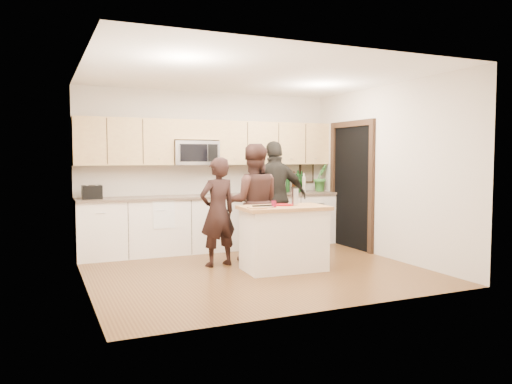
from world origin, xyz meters
name	(u,v)px	position (x,y,z in m)	size (l,w,h in m)	color
floor	(254,270)	(0.00, 0.00, 0.00)	(4.50, 4.50, 0.00)	brown
room_shell	(254,146)	(0.00, 0.00, 1.73)	(4.52, 4.02, 2.71)	beige
back_cabinetry	(215,222)	(0.00, 1.69, 0.47)	(4.50, 0.66, 0.94)	white
upper_cabinetry	(213,142)	(0.03, 1.83, 1.84)	(4.50, 0.33, 0.75)	tan
microwave	(195,153)	(-0.31, 1.80, 1.65)	(0.76, 0.41, 0.40)	silver
doorway	(352,182)	(2.23, 0.90, 1.16)	(0.06, 1.25, 2.20)	black
framed_picture	(306,173)	(1.95, 1.98, 1.28)	(0.30, 0.03, 0.38)	black
dish_towel	(162,206)	(-0.95, 1.50, 0.80)	(0.34, 0.60, 0.48)	white
island	(284,238)	(0.38, -0.16, 0.45)	(1.23, 0.76, 0.90)	white
red_plate	(283,205)	(0.41, -0.08, 0.91)	(0.29, 0.29, 0.02)	maroon
box_grater	(295,196)	(0.55, -0.17, 1.04)	(0.09, 0.06, 0.24)	silver
drink_glass	(274,204)	(0.17, -0.26, 0.94)	(0.07, 0.07, 0.09)	maroon
cutting_board	(257,208)	(-0.10, -0.32, 0.91)	(0.22, 0.18, 0.02)	#AB7747
tongs	(262,206)	(0.01, -0.25, 0.93)	(0.28, 0.03, 0.02)	black
knife	(266,207)	(0.02, -0.34, 0.92)	(0.20, 0.02, 0.01)	silver
toaster	(92,192)	(-1.99, 1.67, 1.04)	(0.29, 0.23, 0.21)	black
bottle_cluster	(297,182)	(1.59, 1.71, 1.13)	(0.43, 0.28, 0.40)	black
orchid	(320,177)	(2.10, 1.72, 1.20)	(0.28, 0.23, 0.52)	#387C31
woman_left	(218,212)	(-0.38, 0.46, 0.79)	(0.57, 0.38, 1.58)	black
woman_center	(253,203)	(0.23, 0.59, 0.89)	(0.87, 0.67, 1.78)	#301C18
woman_right	(275,197)	(0.86, 1.10, 0.92)	(1.08, 0.45, 1.84)	black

